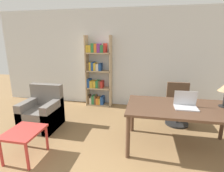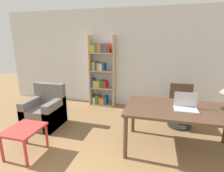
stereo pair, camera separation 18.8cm
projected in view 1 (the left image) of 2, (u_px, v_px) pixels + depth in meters
The scene contains 7 objects.
wall_back at pixel (132, 59), 4.87m from camera, with size 8.00×0.06×2.70m.
desk at pixel (181, 111), 2.94m from camera, with size 1.82×1.00×0.77m.
laptop at pixel (186, 104), 2.88m from camera, with size 0.36×0.26×0.27m.
office_chair at pixel (178, 105), 3.95m from camera, with size 0.51×0.51×0.93m.
side_table_blue at pixel (24, 135), 2.76m from camera, with size 0.51×0.59×0.47m.
armchair at pixel (42, 113), 3.81m from camera, with size 0.72×0.72×0.91m.
bookshelf at pixel (97, 74), 4.97m from camera, with size 0.73×0.28×1.99m.
Camera 1 is at (0.39, -0.38, 1.84)m, focal length 28.00 mm.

